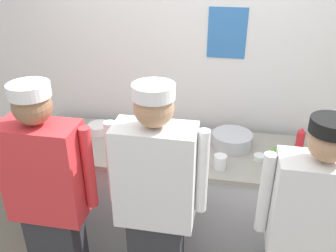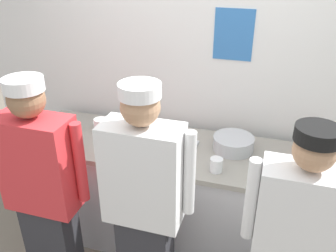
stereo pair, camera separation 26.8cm
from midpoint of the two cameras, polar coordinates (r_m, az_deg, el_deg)
The scene contains 13 objects.
wall_back at distance 3.01m, azimuth 1.27°, elevation 9.69°, with size 4.02×0.11×2.89m.
prep_counter at distance 3.04m, azimuth -0.49°, elevation -11.12°, with size 2.57×0.73×0.93m.
chef_near_left at distance 2.46m, azimuth -21.30°, elevation -11.12°, with size 0.61×0.24×1.68m.
chef_center at distance 2.26m, azimuth -5.43°, elevation -12.56°, with size 0.61×0.24×1.70m.
chef_far_right at distance 2.23m, azimuth 17.88°, elevation -16.55°, with size 0.58×0.24×1.60m.
plate_stack_front at distance 3.07m, azimuth -13.28°, elevation -0.41°, with size 0.20×0.20×0.07m.
mixing_bowl_steel at distance 2.80m, azimuth 7.45°, elevation -2.25°, with size 0.31×0.31×0.11m, color #B7BABF.
sheet_tray at distance 2.77m, azimuth -3.25°, elevation -3.39°, with size 0.44×0.34×0.02m, color #B7BABF.
squeeze_bottle_primary at distance 2.87m, azimuth 17.84°, elevation -1.98°, with size 0.06×0.06×0.18m.
squeeze_bottle_secondary at distance 2.50m, azimuth 13.23°, elevation -5.42°, with size 0.06×0.06×0.21m.
ramekin_red_sauce at distance 3.06m, azimuth -17.76°, elevation -1.31°, with size 0.10×0.10×0.05m.
ramekin_yellow_sauce at distance 2.67m, azimuth 11.57°, elevation -4.95°, with size 0.09×0.09×0.04m.
deli_cup at distance 2.52m, azimuth 5.29°, elevation -5.77°, with size 0.09×0.09×0.10m, color white.
Camera 1 is at (0.33, -1.99, 2.34)m, focal length 38.38 mm.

